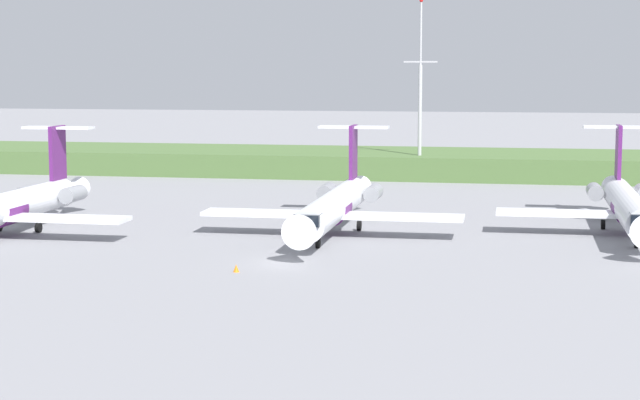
{
  "coord_description": "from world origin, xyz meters",
  "views": [
    {
      "loc": [
        17.05,
        -76.94,
        14.51
      ],
      "look_at": [
        0.0,
        14.02,
        3.0
      ],
      "focal_mm": 59.71,
      "sensor_mm": 36.0,
      "label": 1
    }
  ],
  "objects_px": {
    "regional_jet_second": "(8,206)",
    "antenna_mast": "(420,105)",
    "regional_jet_fourth": "(628,205)",
    "safety_cone_front_marker": "(236,268)",
    "regional_jet_third": "(335,205)"
  },
  "relations": [
    {
      "from": "regional_jet_second",
      "to": "regional_jet_third",
      "type": "bearing_deg",
      "value": 12.8
    },
    {
      "from": "regional_jet_fourth",
      "to": "antenna_mast",
      "type": "distance_m",
      "value": 48.85
    },
    {
      "from": "safety_cone_front_marker",
      "to": "antenna_mast",
      "type": "bearing_deg",
      "value": 84.11
    },
    {
      "from": "regional_jet_second",
      "to": "safety_cone_front_marker",
      "type": "xyz_separation_m",
      "value": [
        23.95,
        -12.75,
        -2.26
      ]
    },
    {
      "from": "regional_jet_third",
      "to": "safety_cone_front_marker",
      "type": "distance_m",
      "value": 19.59
    },
    {
      "from": "regional_jet_second",
      "to": "regional_jet_fourth",
      "type": "bearing_deg",
      "value": 11.88
    },
    {
      "from": "antenna_mast",
      "to": "regional_jet_third",
      "type": "bearing_deg",
      "value": -93.63
    },
    {
      "from": "regional_jet_third",
      "to": "antenna_mast",
      "type": "xyz_separation_m",
      "value": [
        3.02,
        47.7,
        7.19
      ]
    },
    {
      "from": "regional_jet_second",
      "to": "antenna_mast",
      "type": "bearing_deg",
      "value": 60.28
    },
    {
      "from": "regional_jet_third",
      "to": "safety_cone_front_marker",
      "type": "bearing_deg",
      "value": -101.47
    },
    {
      "from": "regional_jet_third",
      "to": "antenna_mast",
      "type": "distance_m",
      "value": 48.33
    },
    {
      "from": "antenna_mast",
      "to": "safety_cone_front_marker",
      "type": "relative_size",
      "value": 42.61
    },
    {
      "from": "regional_jet_second",
      "to": "regional_jet_fourth",
      "type": "height_order",
      "value": "same"
    },
    {
      "from": "regional_jet_third",
      "to": "regional_jet_fourth",
      "type": "distance_m",
      "value": 25.85
    },
    {
      "from": "regional_jet_fourth",
      "to": "safety_cone_front_marker",
      "type": "relative_size",
      "value": 56.36
    }
  ]
}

